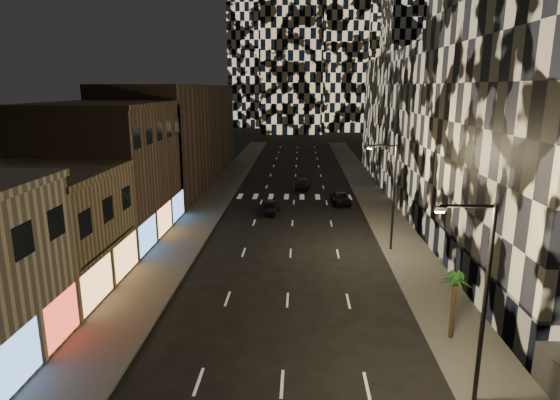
# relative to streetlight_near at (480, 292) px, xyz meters

# --- Properties ---
(sidewalk_left) EXTENTS (4.00, 120.00, 0.15)m
(sidewalk_left) POSITION_rel_streetlight_near_xyz_m (-18.35, 40.00, -5.28)
(sidewalk_left) COLOR #47443F
(sidewalk_left) RESTS_ON ground
(sidewalk_right) EXTENTS (4.00, 120.00, 0.15)m
(sidewalk_right) POSITION_rel_streetlight_near_xyz_m (1.65, 40.00, -5.28)
(sidewalk_right) COLOR #47443F
(sidewalk_right) RESTS_ON ground
(curb_left) EXTENTS (0.20, 120.00, 0.15)m
(curb_left) POSITION_rel_streetlight_near_xyz_m (-16.25, 40.00, -5.28)
(curb_left) COLOR #4C4C47
(curb_left) RESTS_ON ground
(curb_right) EXTENTS (0.20, 120.00, 0.15)m
(curb_right) POSITION_rel_streetlight_near_xyz_m (-0.45, 40.00, -5.28)
(curb_right) COLOR #4C4C47
(curb_right) RESTS_ON ground
(retail_tan) EXTENTS (10.00, 10.00, 8.00)m
(retail_tan) POSITION_rel_streetlight_near_xyz_m (-25.35, 11.00, -1.35)
(retail_tan) COLOR #7C664A
(retail_tan) RESTS_ON ground
(retail_brown) EXTENTS (10.00, 15.00, 12.00)m
(retail_brown) POSITION_rel_streetlight_near_xyz_m (-25.35, 23.50, 0.65)
(retail_brown) COLOR brown
(retail_brown) RESTS_ON ground
(retail_filler_left) EXTENTS (10.00, 40.00, 14.00)m
(retail_filler_left) POSITION_rel_streetlight_near_xyz_m (-25.35, 50.00, 1.65)
(retail_filler_left) COLOR brown
(retail_filler_left) RESTS_ON ground
(midrise_base) EXTENTS (0.60, 25.00, 3.00)m
(midrise_base) POSITION_rel_streetlight_near_xyz_m (3.95, 14.50, -3.85)
(midrise_base) COLOR #383838
(midrise_base) RESTS_ON ground
(midrise_filler_right) EXTENTS (16.00, 40.00, 18.00)m
(midrise_filler_right) POSITION_rel_streetlight_near_xyz_m (11.65, 47.00, 3.65)
(midrise_filler_right) COLOR #232326
(midrise_filler_right) RESTS_ON ground
(streetlight_near) EXTENTS (2.55, 0.25, 9.00)m
(streetlight_near) POSITION_rel_streetlight_near_xyz_m (0.00, 0.00, 0.00)
(streetlight_near) COLOR black
(streetlight_near) RESTS_ON sidewalk_right
(streetlight_far) EXTENTS (2.55, 0.25, 9.00)m
(streetlight_far) POSITION_rel_streetlight_near_xyz_m (0.00, 20.00, 0.00)
(streetlight_far) COLOR black
(streetlight_far) RESTS_ON sidewalk_right
(car_dark_midlane) EXTENTS (2.08, 4.44, 1.47)m
(car_dark_midlane) POSITION_rel_streetlight_near_xyz_m (-10.94, 31.65, -4.62)
(car_dark_midlane) COLOR black
(car_dark_midlane) RESTS_ON ground
(car_dark_oncoming) EXTENTS (2.39, 5.09, 1.44)m
(car_dark_oncoming) POSITION_rel_streetlight_near_xyz_m (-7.26, 45.29, -4.63)
(car_dark_oncoming) COLOR black
(car_dark_oncoming) RESTS_ON ground
(car_dark_rightlane) EXTENTS (2.35, 4.75, 1.30)m
(car_dark_rightlane) POSITION_rel_streetlight_near_xyz_m (-2.69, 36.52, -4.70)
(car_dark_rightlane) COLOR black
(car_dark_rightlane) RESTS_ON ground
(palm_tree) EXTENTS (1.93, 1.97, 3.86)m
(palm_tree) POSITION_rel_streetlight_near_xyz_m (0.85, 5.43, -2.02)
(palm_tree) COLOR #47331E
(palm_tree) RESTS_ON sidewalk_right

